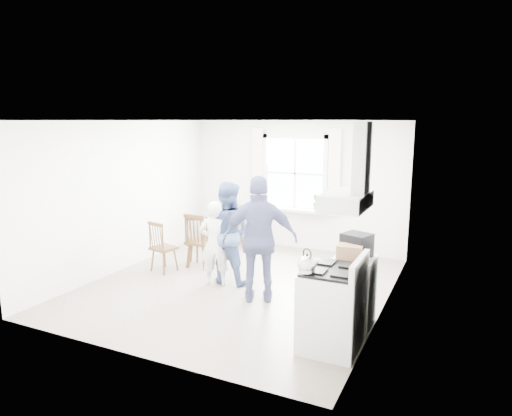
{
  "coord_description": "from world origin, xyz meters",
  "views": [
    {
      "loc": [
        3.22,
        -6.18,
        2.59
      ],
      "look_at": [
        0.2,
        0.2,
        1.24
      ],
      "focal_mm": 32.0,
      "sensor_mm": 36.0,
      "label": 1
    }
  ],
  "objects": [
    {
      "name": "windsor_chair_b",
      "position": [
        -1.54,
        -0.03,
        0.55
      ],
      "size": [
        0.46,
        0.45,
        0.91
      ],
      "color": "#472D16",
      "rests_on": "ground"
    },
    {
      "name": "stereo_stack",
      "position": [
        1.99,
        -0.59,
        1.05
      ],
      "size": [
        0.41,
        0.39,
        0.3
      ],
      "color": "black",
      "rests_on": "low_cabinet"
    },
    {
      "name": "room_shell",
      "position": [
        0.0,
        0.0,
        1.3
      ],
      "size": [
        4.62,
        5.12,
        2.64
      ],
      "color": "gray",
      "rests_on": "ground"
    },
    {
      "name": "low_cabinet",
      "position": [
        1.98,
        -0.65,
        0.45
      ],
      "size": [
        0.5,
        0.55,
        0.9
      ],
      "primitive_type": "cube",
      "color": "silver",
      "rests_on": "ground"
    },
    {
      "name": "windsor_chair_a",
      "position": [
        -1.08,
        0.44,
        0.61
      ],
      "size": [
        0.43,
        0.42,
        1.0
      ],
      "color": "#472D16",
      "rests_on": "ground"
    },
    {
      "name": "window_assembly",
      "position": [
        0.0,
        2.45,
        1.46
      ],
      "size": [
        1.88,
        0.24,
        1.7
      ],
      "color": "white",
      "rests_on": "room_shell"
    },
    {
      "name": "potted_plant",
      "position": [
        0.5,
        2.36,
        1.01
      ],
      "size": [
        0.24,
        0.24,
        0.33
      ],
      "primitive_type": "imported",
      "rotation": [
        0.0,
        0.0,
        -0.43
      ],
      "color": "#2F6B36",
      "rests_on": "window_assembly"
    },
    {
      "name": "person_right",
      "position": [
        0.56,
        -0.43,
        0.92
      ],
      "size": [
        1.43,
        1.43,
        1.84
      ],
      "primitive_type": "imported",
      "rotation": [
        0.0,
        0.0,
        3.57
      ],
      "color": "navy",
      "rests_on": "ground"
    },
    {
      "name": "windsor_chair_d",
      "position": [
        -1.19,
        1.84,
        0.54
      ],
      "size": [
        0.52,
        0.52,
        0.89
      ],
      "color": "#472D16",
      "rests_on": "ground"
    },
    {
      "name": "cardboard_box",
      "position": [
        1.95,
        -0.8,
        1.0
      ],
      "size": [
        0.33,
        0.25,
        0.2
      ],
      "primitive_type": "cube",
      "rotation": [
        0.0,
        0.0,
        0.11
      ],
      "color": "#A0724D",
      "rests_on": "low_cabinet"
    },
    {
      "name": "person_left",
      "position": [
        -0.35,
        -0.15,
        0.69
      ],
      "size": [
        0.65,
        0.65,
        1.37
      ],
      "primitive_type": "imported",
      "rotation": [
        0.0,
        0.0,
        3.53
      ],
      "color": "white",
      "rests_on": "ground"
    },
    {
      "name": "person_mid",
      "position": [
        -0.25,
        0.07,
        0.83
      ],
      "size": [
        0.84,
        0.84,
        1.66
      ],
      "primitive_type": "imported",
      "rotation": [
        0.0,
        0.0,
        3.18
      ],
      "color": "#4D6390",
      "rests_on": "ground"
    },
    {
      "name": "shelf_unit",
      "position": [
        -1.4,
        2.33,
        0.4
      ],
      "size": [
        0.4,
        0.3,
        0.8
      ],
      "primitive_type": "cube",
      "color": "slate",
      "rests_on": "ground"
    },
    {
      "name": "gas_stove",
      "position": [
        1.91,
        -1.35,
        0.48
      ],
      "size": [
        0.68,
        0.76,
        1.12
      ],
      "color": "silver",
      "rests_on": "ground"
    },
    {
      "name": "windsor_chair_c",
      "position": [
        -1.11,
        0.53,
        0.57
      ],
      "size": [
        0.53,
        0.52,
        0.94
      ],
      "color": "#472D16",
      "rests_on": "ground"
    },
    {
      "name": "range_hood",
      "position": [
        2.07,
        -1.35,
        1.9
      ],
      "size": [
        0.45,
        0.76,
        0.94
      ],
      "color": "silver",
      "rests_on": "room_shell"
    },
    {
      "name": "kettle",
      "position": [
        1.68,
        -1.63,
        1.05
      ],
      "size": [
        0.2,
        0.2,
        0.29
      ],
      "color": "silver",
      "rests_on": "gas_stove"
    }
  ]
}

